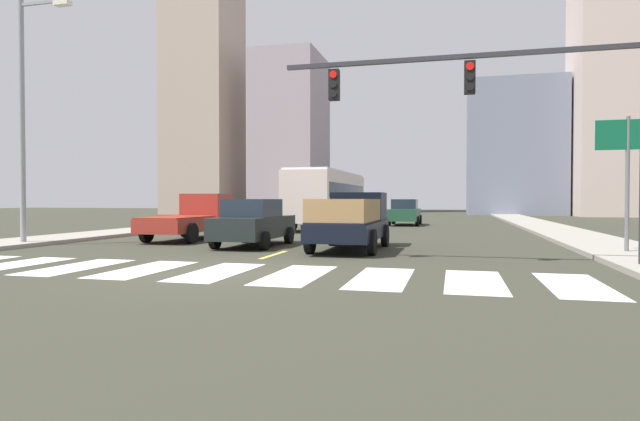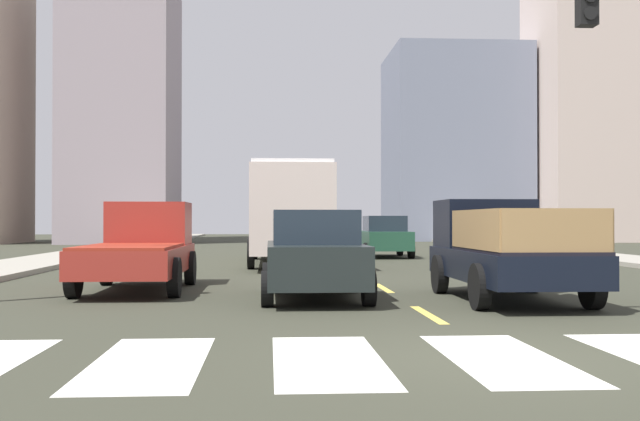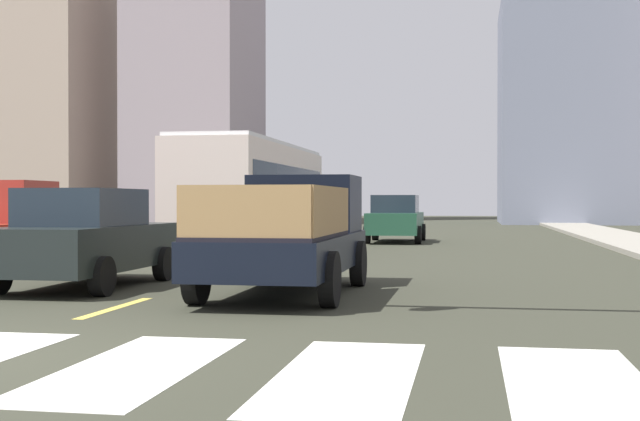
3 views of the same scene
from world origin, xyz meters
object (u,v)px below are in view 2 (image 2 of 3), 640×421
at_px(city_bus, 288,208).
at_px(pickup_dark, 141,248).
at_px(pickup_stakebed, 501,251).
at_px(sedan_mid, 314,255).
at_px(sedan_near_left, 384,237).

bearing_deg(city_bus, pickup_dark, -110.66).
xyz_separation_m(pickup_stakebed, sedan_mid, (-3.68, 0.08, -0.08)).
bearing_deg(sedan_near_left, pickup_stakebed, -89.19).
height_order(pickup_dark, sedan_mid, pickup_dark).
bearing_deg(pickup_stakebed, city_bus, 104.31).
xyz_separation_m(pickup_stakebed, pickup_dark, (-7.40, 2.59, -0.02)).
relative_size(sedan_mid, sedan_near_left, 1.00).
distance_m(pickup_dark, sedan_mid, 4.49).
xyz_separation_m(pickup_dark, city_bus, (3.53, 9.96, 1.03)).
bearing_deg(pickup_stakebed, pickup_dark, 157.86).
xyz_separation_m(city_bus, sedan_near_left, (4.12, 4.76, -1.09)).
relative_size(city_bus, sedan_near_left, 2.45).
height_order(pickup_dark, city_bus, city_bus).
height_order(pickup_dark, sedan_near_left, pickup_dark).
xyz_separation_m(pickup_stakebed, city_bus, (-3.87, 12.56, 1.02)).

